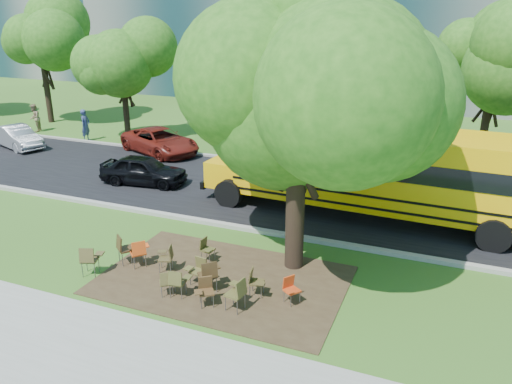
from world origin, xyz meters
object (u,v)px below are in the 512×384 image
at_px(bg_car_silver, 17,137).
at_px(chair_11, 209,273).
at_px(chair_0, 90,258).
at_px(chair_7, 255,280).
at_px(chair_1, 124,247).
at_px(chair_3, 198,268).
at_px(chair_10, 206,247).
at_px(chair_5, 205,289).
at_px(bg_car_red, 160,141).
at_px(chair_9, 167,256).
at_px(pedestrian_a, 85,125).
at_px(main_tree, 299,90).
at_px(chair_6, 237,291).
at_px(school_bus, 398,170).
at_px(pedestrian_b, 35,118).
at_px(chair_8, 139,251).
at_px(black_car, 144,170).
at_px(chair_4, 178,281).
at_px(chair_12, 290,287).
at_px(chair_2, 167,281).

bearing_deg(bg_car_silver, chair_11, -100.34).
distance_m(chair_0, chair_7, 4.98).
bearing_deg(chair_0, chair_1, 41.48).
relative_size(chair_3, chair_10, 1.06).
height_order(chair_3, chair_7, chair_3).
bearing_deg(chair_5, bg_car_red, -88.15).
relative_size(chair_0, chair_1, 0.98).
height_order(chair_0, chair_7, chair_0).
height_order(chair_9, pedestrian_a, pedestrian_a).
bearing_deg(main_tree, chair_1, -159.22).
relative_size(chair_5, pedestrian_a, 0.42).
bearing_deg(chair_10, chair_7, 65.01).
bearing_deg(chair_6, school_bus, -11.04).
xyz_separation_m(chair_5, chair_10, (-1.13, 2.22, -0.02)).
xyz_separation_m(chair_11, pedestrian_b, (-19.61, 13.46, 0.30)).
bearing_deg(chair_1, chair_6, 24.50).
relative_size(school_bus, chair_0, 14.78).
bearing_deg(chair_8, chair_3, -53.03).
distance_m(bg_car_red, pedestrian_a, 5.76).
height_order(chair_8, black_car, black_car).
relative_size(chair_3, chair_11, 0.85).
relative_size(chair_9, black_car, 0.21).
distance_m(chair_1, chair_4, 2.71).
distance_m(school_bus, chair_11, 8.37).
distance_m(chair_4, bg_car_red, 15.13).
relative_size(chair_8, chair_12, 1.17).
distance_m(chair_8, bg_car_red, 13.18).
relative_size(chair_9, chair_11, 0.86).
height_order(school_bus, black_car, school_bus).
xyz_separation_m(school_bus, chair_8, (-6.66, -6.74, -1.38)).
bearing_deg(chair_10, black_car, -126.75).
bearing_deg(bg_car_red, chair_2, -123.95).
height_order(chair_6, bg_car_silver, bg_car_silver).
distance_m(chair_5, chair_6, 0.90).
bearing_deg(chair_5, chair_3, -87.36).
relative_size(chair_3, pedestrian_b, 0.46).
xyz_separation_m(bg_car_silver, pedestrian_a, (2.47, 2.88, 0.31)).
height_order(chair_8, chair_12, chair_8).
bearing_deg(chair_6, chair_12, -44.17).
bearing_deg(chair_11, chair_7, -32.61).
height_order(chair_6, chair_11, chair_11).
bearing_deg(chair_6, chair_0, 98.98).
relative_size(school_bus, chair_5, 17.10).
xyz_separation_m(chair_8, chair_9, (0.92, 0.10, -0.04)).
distance_m(black_car, bg_car_red, 5.22).
xyz_separation_m(chair_4, chair_6, (1.76, 0.04, 0.06)).
xyz_separation_m(chair_10, bg_car_red, (-8.24, 10.35, 0.21)).
bearing_deg(chair_9, chair_2, -169.42).
distance_m(chair_10, pedestrian_a, 17.85).
relative_size(chair_12, pedestrian_b, 0.43).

